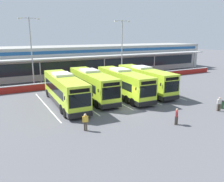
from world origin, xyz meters
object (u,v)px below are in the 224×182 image
lamp_post_centre (122,46)px  litter_bin (222,105)px  pedestrian_in_dark_coat (219,104)px  coach_bus_centre (123,84)px  pedestrian_near_bin (177,116)px  lamp_post_west (31,48)px  coach_bus_left_centre (92,85)px  pedestrian_child (85,122)px  coach_bus_leftmost (65,90)px  coach_bus_right_centre (145,80)px

lamp_post_centre → litter_bin: lamp_post_centre is taller
pedestrian_in_dark_coat → coach_bus_centre: bearing=120.0°
litter_bin → pedestrian_near_bin: bearing=-171.5°
coach_bus_centre → lamp_post_west: lamp_post_west is taller
coach_bus_left_centre → coach_bus_centre: bearing=-16.8°
pedestrian_child → pedestrian_near_bin: (8.18, -2.76, 0.00)m
coach_bus_leftmost → coach_bus_left_centre: 4.33m
coach_bus_left_centre → litter_bin: (11.43, -11.40, -1.32)m
coach_bus_left_centre → coach_bus_leftmost: bearing=-164.0°
pedestrian_child → pedestrian_near_bin: size_ratio=1.00×
lamp_post_centre → pedestrian_in_dark_coat: bearing=-90.8°
pedestrian_in_dark_coat → pedestrian_child: size_ratio=1.00×
coach_bus_centre → pedestrian_in_dark_coat: bearing=-60.0°
pedestrian_in_dark_coat → pedestrian_child: (-15.25, 2.01, 0.00)m
litter_bin → lamp_post_west: bearing=127.9°
coach_bus_centre → pedestrian_child: (-9.11, -8.62, -0.91)m
pedestrian_in_dark_coat → pedestrian_child: bearing=172.5°
coach_bus_centre → pedestrian_in_dark_coat: (6.14, -10.63, -0.91)m
coach_bus_leftmost → pedestrian_child: coach_bus_leftmost is taller
coach_bus_left_centre → pedestrian_child: size_ratio=7.56×
pedestrian_near_bin → litter_bin: bearing=8.5°
coach_bus_right_centre → litter_bin: coach_bus_right_centre is taller
coach_bus_right_centre → coach_bus_left_centre: bearing=174.9°
pedestrian_near_bin → coach_bus_right_centre: bearing=67.4°
coach_bus_left_centre → coach_bus_right_centre: size_ratio=1.00×
coach_bus_centre → coach_bus_leftmost: bearing=179.6°
pedestrian_child → lamp_post_west: (-0.74, 20.47, 5.42)m
coach_bus_left_centre → pedestrian_child: 11.09m
coach_bus_centre → pedestrian_child: coach_bus_centre is taller
coach_bus_leftmost → lamp_post_west: size_ratio=1.11×
coach_bus_left_centre → litter_bin: bearing=-44.9°
pedestrian_near_bin → lamp_post_centre: (7.37, 22.61, 5.42)m
pedestrian_child → lamp_post_centre: size_ratio=0.15×
pedestrian_in_dark_coat → litter_bin: (1.15, 0.48, -0.41)m
pedestrian_near_bin → litter_bin: (8.22, 1.23, -0.41)m
coach_bus_leftmost → coach_bus_right_centre: bearing=2.2°
litter_bin → coach_bus_leftmost: bearing=146.8°
coach_bus_left_centre → lamp_post_west: 12.85m
coach_bus_left_centre → pedestrian_near_bin: (3.21, -12.63, -0.91)m
coach_bus_centre → coach_bus_right_centre: size_ratio=1.00×
coach_bus_centre → litter_bin: coach_bus_centre is taller
coach_bus_leftmost → lamp_post_centre: size_ratio=1.11×
coach_bus_centre → pedestrian_in_dark_coat: 12.31m
lamp_post_west → litter_bin: bearing=-52.1°
coach_bus_centre → litter_bin: size_ratio=13.17×
coach_bus_leftmost → coach_bus_right_centre: 12.34m
coach_bus_left_centre → pedestrian_in_dark_coat: (10.28, -11.88, -0.91)m
coach_bus_centre → pedestrian_child: 12.57m
coach_bus_left_centre → lamp_post_west: (-5.71, 10.60, 4.50)m
coach_bus_leftmost → pedestrian_near_bin: size_ratio=7.56×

